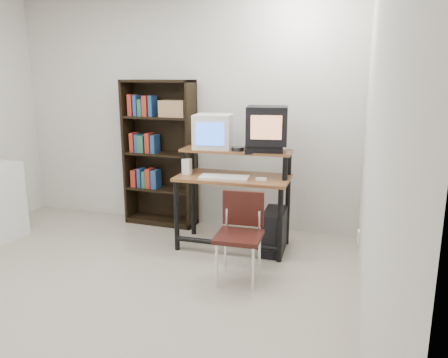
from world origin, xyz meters
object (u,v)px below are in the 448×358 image
(computer_desk, at_px, (234,182))
(school_chair, at_px, (240,228))
(crt_monitor, at_px, (213,132))
(bookshelf, at_px, (160,151))
(crt_tv, at_px, (267,125))
(pc_tower, at_px, (275,231))

(computer_desk, distance_m, school_chair, 0.77)
(crt_monitor, bearing_deg, bookshelf, 147.28)
(crt_tv, bearing_deg, computer_desk, -170.34)
(computer_desk, distance_m, crt_monitor, 0.55)
(computer_desk, relative_size, crt_tv, 2.54)
(crt_tv, xyz_separation_m, pc_tower, (0.12, -0.12, -1.02))
(crt_monitor, relative_size, pc_tower, 0.93)
(computer_desk, xyz_separation_m, school_chair, (0.24, -0.69, -0.22))
(pc_tower, xyz_separation_m, bookshelf, (-1.42, 0.51, 0.65))
(computer_desk, bearing_deg, crt_tv, 17.95)
(pc_tower, bearing_deg, computer_desk, 175.25)
(computer_desk, height_order, school_chair, computer_desk)
(crt_monitor, distance_m, crt_tv, 0.56)
(computer_desk, relative_size, school_chair, 1.48)
(crt_monitor, height_order, school_chair, crt_monitor)
(crt_monitor, distance_m, school_chair, 1.19)
(crt_monitor, xyz_separation_m, pc_tower, (0.67, -0.16, -0.94))
(computer_desk, distance_m, bookshelf, 1.13)
(crt_tv, xyz_separation_m, bookshelf, (-1.30, 0.39, -0.38))
(computer_desk, bearing_deg, crt_monitor, 151.93)
(crt_tv, bearing_deg, bookshelf, 155.15)
(computer_desk, distance_m, pc_tower, 0.63)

